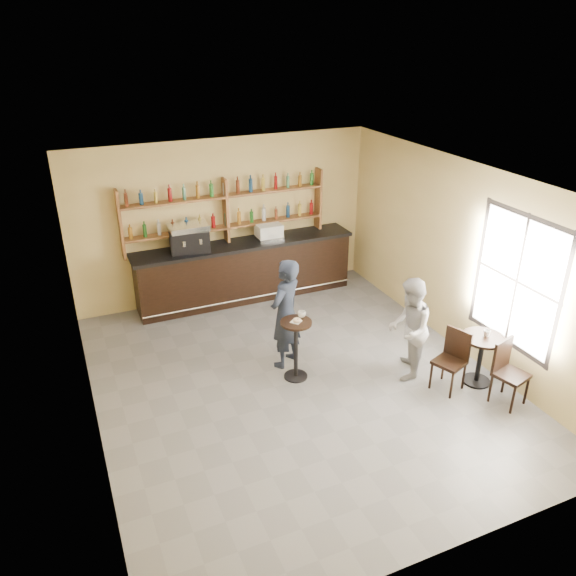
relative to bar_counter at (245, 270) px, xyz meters
name	(u,v)px	position (x,y,z in m)	size (l,w,h in m)	color
floor	(297,381)	(-0.28, -3.15, -0.60)	(7.00, 7.00, 0.00)	slate
ceiling	(298,183)	(-0.28, -3.15, 2.60)	(7.00, 7.00, 0.00)	white
wall_back	(224,220)	(-0.28, 0.35, 1.00)	(7.00, 7.00, 0.00)	tan
wall_front	(450,438)	(-0.28, -6.65, 1.00)	(7.00, 7.00, 0.00)	tan
wall_left	(82,331)	(-3.28, -3.15, 1.00)	(7.00, 7.00, 0.00)	tan
wall_right	(463,259)	(2.72, -3.15, 1.00)	(7.00, 7.00, 0.00)	tan
window_pane	(517,281)	(2.71, -4.35, 1.10)	(2.00, 2.00, 0.00)	white
window_frame	(517,282)	(2.71, -4.35, 1.10)	(0.04, 1.70, 2.10)	black
shelf_unit	(226,211)	(-0.28, 0.22, 1.21)	(4.00, 0.26, 1.40)	brown
liquor_bottles	(225,203)	(-0.28, 0.22, 1.38)	(3.68, 0.10, 1.00)	#8C5919
bar_counter	(245,270)	(0.00, 0.00, 0.00)	(4.45, 0.87, 1.20)	black
espresso_machine	(189,238)	(-1.09, 0.00, 0.86)	(0.73, 0.47, 0.52)	black
pastry_case	(269,231)	(0.52, 0.00, 0.76)	(0.51, 0.41, 0.31)	silver
pedestal_table	(296,350)	(-0.24, -3.03, -0.10)	(0.49, 0.49, 1.01)	black
napkin	(296,321)	(-0.24, -3.03, 0.41)	(0.15, 0.15, 0.00)	white
donut	(297,320)	(-0.23, -3.04, 0.43)	(0.13, 0.13, 0.05)	#BE8545
cup_pedestal	(302,314)	(-0.10, -2.93, 0.45)	(0.12, 0.12, 0.10)	white
man_main	(285,314)	(-0.23, -2.59, 0.32)	(0.68, 0.44, 1.85)	black
cafe_table	(480,360)	(2.32, -4.28, -0.19)	(0.65, 0.65, 0.82)	black
cup_cafe	(487,333)	(2.37, -4.28, 0.27)	(0.11, 0.11, 0.10)	white
chair_west	(449,362)	(1.77, -4.23, -0.12)	(0.42, 0.42, 0.97)	black
chair_south	(511,374)	(2.37, -4.88, -0.11)	(0.43, 0.43, 0.99)	black
patron_second	(409,329)	(1.41, -3.64, 0.23)	(0.81, 0.63, 1.66)	#98979C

